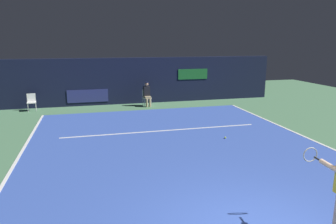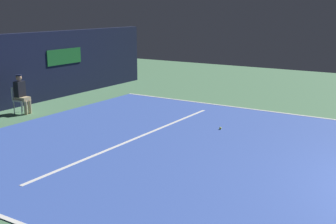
# 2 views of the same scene
# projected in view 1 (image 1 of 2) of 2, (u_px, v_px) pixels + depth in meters

# --- Properties ---
(ground_plane) EXTENTS (31.54, 31.54, 0.00)m
(ground_plane) POSITION_uv_depth(u_px,v_px,m) (177.00, 149.00, 10.43)
(ground_plane) COLOR #4C7A56
(court_surface) EXTENTS (10.06, 12.36, 0.01)m
(court_surface) POSITION_uv_depth(u_px,v_px,m) (177.00, 149.00, 10.43)
(court_surface) COLOR #3856B2
(court_surface) RESTS_ON ground
(line_sideline_left) EXTENTS (0.10, 12.36, 0.01)m
(line_sideline_left) POSITION_uv_depth(u_px,v_px,m) (306.00, 137.00, 11.63)
(line_sideline_left) COLOR white
(line_sideline_left) RESTS_ON court_surface
(line_sideline_right) EXTENTS (0.10, 12.36, 0.01)m
(line_sideline_right) POSITION_uv_depth(u_px,v_px,m) (15.00, 162.00, 9.23)
(line_sideline_right) COLOR white
(line_sideline_right) RESTS_ON court_surface
(line_service) EXTENTS (7.85, 0.10, 0.01)m
(line_service) POSITION_uv_depth(u_px,v_px,m) (163.00, 131.00, 12.47)
(line_service) COLOR white
(line_service) RESTS_ON court_surface
(back_wall) EXTENTS (16.22, 0.33, 2.60)m
(back_wall) POSITION_uv_depth(u_px,v_px,m) (138.00, 81.00, 17.90)
(back_wall) COLOR #141933
(back_wall) RESTS_ON ground
(line_judge_on_chair) EXTENTS (0.48, 0.56, 1.32)m
(line_judge_on_chair) POSITION_uv_depth(u_px,v_px,m) (147.00, 94.00, 17.13)
(line_judge_on_chair) COLOR white
(line_judge_on_chair) RESTS_ON ground
(courtside_chair_near) EXTENTS (0.49, 0.47, 0.88)m
(courtside_chair_near) POSITION_uv_depth(u_px,v_px,m) (31.00, 101.00, 16.03)
(courtside_chair_near) COLOR white
(courtside_chair_near) RESTS_ON ground
(tennis_ball) EXTENTS (0.07, 0.07, 0.07)m
(tennis_ball) POSITION_uv_depth(u_px,v_px,m) (225.00, 138.00, 11.49)
(tennis_ball) COLOR #CCE033
(tennis_ball) RESTS_ON court_surface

